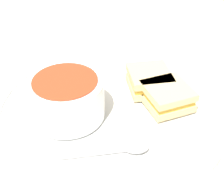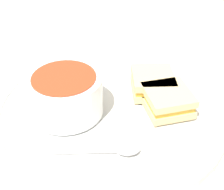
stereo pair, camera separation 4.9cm
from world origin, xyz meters
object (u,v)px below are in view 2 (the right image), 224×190
object	(u,v)px
spoon	(119,149)
sandwich_half_near	(168,98)
soup_bowl	(66,94)
sandwich_half_far	(153,83)

from	to	relation	value
spoon	sandwich_half_near	bearing A→B (deg)	49.05
spoon	sandwich_half_near	size ratio (longest dim) A/B	1.38
soup_bowl	sandwich_half_far	distance (m)	0.15
spoon	soup_bowl	bearing A→B (deg)	131.22
soup_bowl	sandwich_half_near	bearing A→B (deg)	-168.28
spoon	sandwich_half_far	xyz separation A→B (m)	(-0.04, -0.15, 0.01)
spoon	sandwich_half_near	xyz separation A→B (m)	(-0.06, -0.11, 0.01)
spoon	sandwich_half_far	world-z (taller)	sandwich_half_far
sandwich_half_far	spoon	bearing A→B (deg)	75.41
sandwich_half_far	sandwich_half_near	bearing A→B (deg)	122.03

